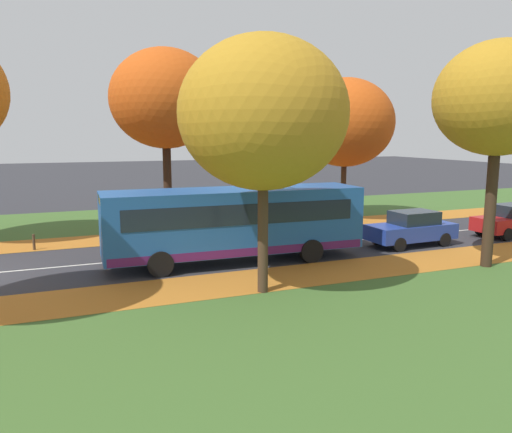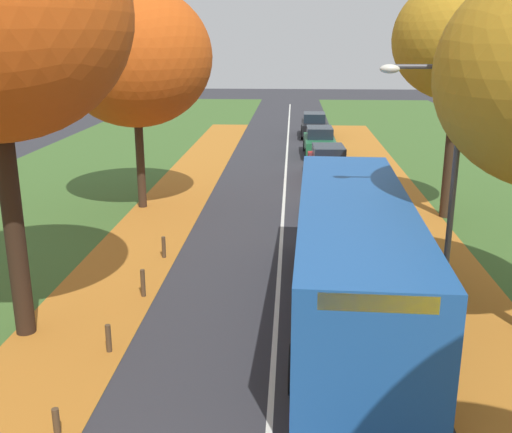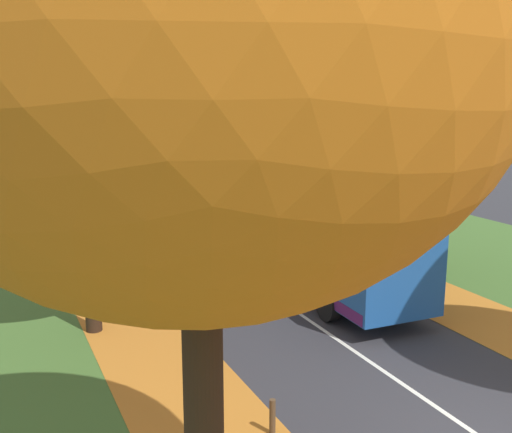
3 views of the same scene
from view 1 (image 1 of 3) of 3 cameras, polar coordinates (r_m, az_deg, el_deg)
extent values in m
cube|color=#3D6028|center=(34.35, 7.18, 0.67)|extent=(12.00, 90.00, 0.01)
cube|color=#B26B23|center=(27.67, 0.89, -1.33)|extent=(2.80, 60.00, 0.00)
cube|color=#B26B23|center=(19.72, 11.31, -5.89)|extent=(2.80, 60.00, 0.00)
cube|color=silver|center=(26.80, 16.73, -2.09)|extent=(0.12, 80.00, 0.01)
cylinder|color=black|center=(26.90, -10.06, 3.40)|extent=(0.44, 0.44, 4.83)
ellipsoid|color=#C64C14|center=(26.83, -10.35, 13.12)|extent=(5.69, 5.69, 5.12)
cylinder|color=#382619|center=(30.92, 9.94, 3.06)|extent=(0.33, 0.33, 3.66)
ellipsoid|color=#C64C14|center=(30.76, 10.16, 10.52)|extent=(5.84, 5.84, 5.25)
cylinder|color=#422D1E|center=(16.17, 0.79, -2.21)|extent=(0.34, 0.34, 3.78)
ellipsoid|color=#B27F1E|center=(15.86, 0.82, 11.71)|extent=(5.35, 5.35, 4.81)
cylinder|color=#382619|center=(21.32, 25.20, 0.94)|extent=(0.42, 0.42, 4.69)
ellipsoid|color=#B27F1E|center=(21.19, 25.99, 12.06)|extent=(4.77, 4.77, 4.29)
cylinder|color=#4C3823|center=(24.52, -24.05, -2.70)|extent=(0.12, 0.12, 0.72)
cylinder|color=#4C3823|center=(24.59, -17.27, -2.46)|extent=(0.12, 0.12, 0.56)
cylinder|color=#4C3823|center=(24.95, -10.61, -1.94)|extent=(0.12, 0.12, 0.63)
cylinder|color=#4C3823|center=(25.61, -4.22, -1.39)|extent=(0.12, 0.12, 0.75)
cylinder|color=#4C3823|center=(26.68, 1.69, -1.02)|extent=(0.12, 0.12, 0.68)
cylinder|color=#47474C|center=(17.99, 0.80, 2.55)|extent=(0.14, 0.14, 6.00)
cylinder|color=#47474C|center=(18.62, -0.15, 11.72)|extent=(1.60, 0.10, 0.10)
ellipsoid|color=silver|center=(19.36, -1.04, 11.48)|extent=(0.44, 0.28, 0.20)
cube|color=#1E5199|center=(20.13, -2.45, -0.39)|extent=(2.84, 10.48, 2.50)
cube|color=#19232D|center=(19.19, -17.25, -0.22)|extent=(2.30, 0.18, 1.30)
cube|color=#19232D|center=(20.06, -2.45, 0.74)|extent=(2.84, 9.23, 0.80)
cube|color=#4C1951|center=(20.34, -2.43, -3.36)|extent=(2.86, 10.27, 0.32)
cube|color=yellow|center=(19.09, -17.42, 1.91)|extent=(1.75, 0.14, 0.28)
cylinder|color=black|center=(18.54, -10.89, -5.35)|extent=(0.33, 0.97, 0.96)
cylinder|color=black|center=(20.82, -11.93, -3.76)|extent=(0.33, 0.97, 0.96)
cylinder|color=black|center=(20.34, 6.32, -3.93)|extent=(0.33, 0.97, 0.96)
cylinder|color=black|center=(22.44, 3.65, -2.63)|extent=(0.33, 0.97, 0.96)
cube|color=#233D9E|center=(24.35, 17.28, -1.64)|extent=(1.84, 4.25, 0.70)
cube|color=#19232D|center=(24.34, 17.62, -0.11)|extent=(1.51, 2.06, 0.60)
cylinder|color=black|center=(23.00, 16.05, -3.10)|extent=(0.24, 0.65, 0.64)
cylinder|color=black|center=(24.20, 13.69, -2.39)|extent=(0.24, 0.65, 0.64)
cylinder|color=black|center=(24.72, 20.71, -2.49)|extent=(0.24, 0.65, 0.64)
cylinder|color=black|center=(25.84, 18.29, -1.87)|extent=(0.24, 0.65, 0.64)
cube|color=#B21919|center=(28.69, 27.23, -0.65)|extent=(1.89, 4.27, 0.70)
cylinder|color=black|center=(27.26, 26.75, -1.84)|extent=(0.25, 0.65, 0.64)
cylinder|color=black|center=(28.24, 24.30, -1.30)|extent=(0.25, 0.65, 0.64)
camera|label=2|loc=(21.28, -40.80, 10.71)|focal=42.00mm
camera|label=3|loc=(30.50, -42.36, 9.35)|focal=42.00mm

